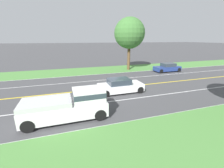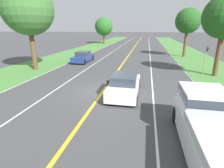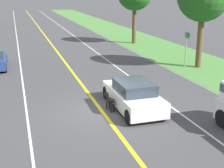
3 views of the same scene
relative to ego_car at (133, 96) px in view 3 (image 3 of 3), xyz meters
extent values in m
plane|color=#424244|center=(-1.58, 0.13, -0.67)|extent=(400.00, 400.00, 0.00)
cube|color=yellow|center=(-1.58, 0.13, -0.66)|extent=(0.18, 160.00, 0.01)
cube|color=white|center=(5.42, 0.13, -0.66)|extent=(0.14, 160.00, 0.01)
cube|color=white|center=(1.92, 0.13, -0.66)|extent=(0.10, 160.00, 0.01)
cube|color=white|center=(-5.08, 0.13, -0.66)|extent=(0.10, 160.00, 0.01)
cube|color=white|center=(0.00, 0.04, -0.13)|extent=(1.86, 4.41, 0.71)
cube|color=#2D3842|center=(0.00, -0.14, 0.49)|extent=(1.60, 2.12, 0.53)
cylinder|color=black|center=(0.84, 1.81, -0.33)|extent=(0.22, 0.67, 0.67)
cylinder|color=black|center=(0.84, -1.73, -0.33)|extent=(0.22, 0.67, 0.67)
cylinder|color=black|center=(-0.84, 1.81, -0.33)|extent=(0.22, 0.67, 0.67)
cylinder|color=black|center=(-0.84, -1.73, -0.33)|extent=(0.22, 0.67, 0.67)
ellipsoid|color=black|center=(-1.16, 0.04, -0.13)|extent=(0.34, 0.68, 0.29)
cylinder|color=black|center=(-1.14, 0.28, -0.47)|extent=(0.07, 0.07, 0.39)
cylinder|color=black|center=(-1.04, -0.16, -0.47)|extent=(0.07, 0.07, 0.39)
cylinder|color=black|center=(-1.28, 0.25, -0.47)|extent=(0.07, 0.07, 0.39)
cylinder|color=black|center=(-1.19, -0.19, -0.47)|extent=(0.07, 0.07, 0.39)
cylinder|color=black|center=(-1.22, 0.32, -0.02)|extent=(0.17, 0.20, 0.17)
sphere|color=black|center=(-1.24, 0.43, 0.04)|extent=(0.26, 0.26, 0.22)
ellipsoid|color=#331E14|center=(-1.27, 0.58, 0.03)|extent=(0.12, 0.12, 0.08)
cone|color=black|center=(-1.18, 0.43, 0.13)|extent=(0.08, 0.08, 0.10)
cone|color=black|center=(-1.30, 0.41, 0.13)|extent=(0.08, 0.08, 0.10)
cylinder|color=black|center=(-1.08, -0.38, -0.09)|extent=(0.10, 0.25, 0.24)
cylinder|color=black|center=(2.86, -3.20, -0.27)|extent=(0.22, 0.78, 0.78)
cylinder|color=black|center=(-6.17, 9.26, -0.34)|extent=(0.22, 0.66, 0.66)
cylinder|color=black|center=(-6.17, 12.67, -0.34)|extent=(0.22, 0.66, 0.66)
cylinder|color=brown|center=(7.75, 6.48, 1.36)|extent=(0.43, 0.43, 4.05)
cylinder|color=brown|center=(7.12, 18.25, 1.41)|extent=(0.43, 0.43, 4.16)
cylinder|color=gray|center=(6.83, 6.82, 0.68)|extent=(0.08, 0.08, 2.69)
cube|color=#238438|center=(6.89, 6.82, 1.77)|extent=(0.03, 0.64, 0.40)
camera|label=1|loc=(13.27, -5.22, 4.51)|focal=24.00mm
camera|label=2|loc=(1.31, -11.08, 3.65)|focal=28.00mm
camera|label=3|loc=(-5.31, -13.52, 4.99)|focal=50.00mm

